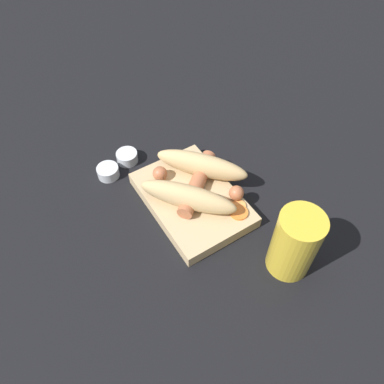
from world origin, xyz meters
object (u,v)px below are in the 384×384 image
at_px(bread_roll, 195,180).
at_px(condiment_cup_near, 127,157).
at_px(sausage, 197,183).
at_px(condiment_cup_far, 108,172).
at_px(drink_glass, 295,244).
at_px(food_tray, 192,199).

relative_size(bread_roll, condiment_cup_near, 4.94).
distance_m(sausage, condiment_cup_far, 0.19).
distance_m(sausage, condiment_cup_near, 0.18).
bearing_deg(drink_glass, food_tray, -160.47).
bearing_deg(condiment_cup_far, bread_roll, 40.11).
height_order(condiment_cup_far, drink_glass, drink_glass).
bearing_deg(food_tray, condiment_cup_far, -145.23).
relative_size(condiment_cup_far, drink_glass, 0.34).
height_order(condiment_cup_near, drink_glass, drink_glass).
height_order(sausage, condiment_cup_near, sausage).
bearing_deg(bread_roll, condiment_cup_far, -139.89).
xyz_separation_m(sausage, condiment_cup_far, (-0.14, -0.12, -0.03)).
bearing_deg(bread_roll, food_tray, -50.60).
distance_m(condiment_cup_near, condiment_cup_far, 0.05).
distance_m(bread_roll, drink_glass, 0.21).
height_order(food_tray, sausage, sausage).
bearing_deg(condiment_cup_near, condiment_cup_far, -72.02).
relative_size(sausage, drink_glass, 1.12).
relative_size(food_tray, bread_roll, 1.03).
relative_size(food_tray, drink_glass, 1.73).
relative_size(food_tray, condiment_cup_far, 5.07).
xyz_separation_m(food_tray, drink_glass, (0.19, 0.07, 0.05)).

